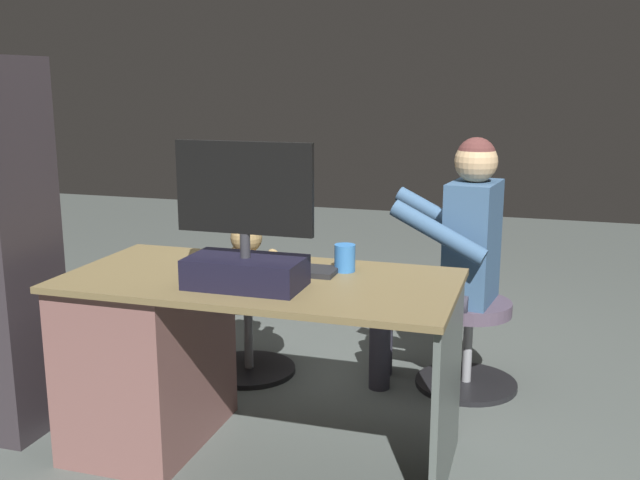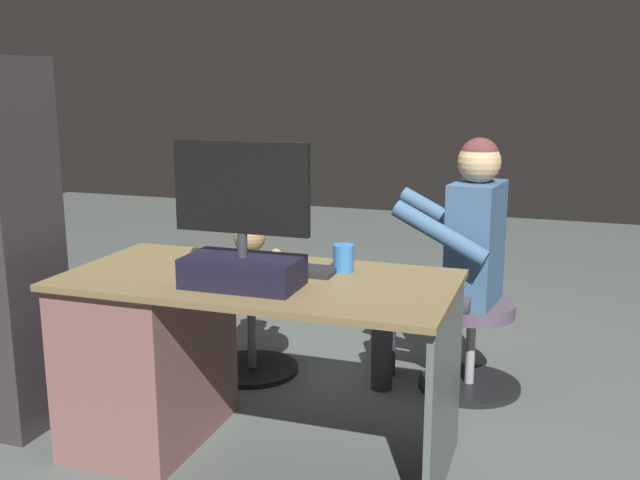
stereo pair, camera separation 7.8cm
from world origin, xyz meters
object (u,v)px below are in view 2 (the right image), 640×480
(computer_mouse, at_px, (217,259))
(person, at_px, (456,247))
(visitor_chair, at_px, (471,339))
(keyboard, at_px, (281,268))
(teddy_bear, at_px, (251,258))
(office_chair_teddy, at_px, (252,323))
(monitor, at_px, (243,246))
(desk, at_px, (171,350))
(tv_remote, at_px, (206,275))
(cup, at_px, (344,258))

(computer_mouse, distance_m, person, 1.11)
(visitor_chair, bearing_deg, person, 7.91)
(keyboard, distance_m, visitor_chair, 1.11)
(teddy_bear, bearing_deg, office_chair_teddy, 90.00)
(visitor_chair, xyz_separation_m, person, (0.09, 0.01, 0.44))
(monitor, bearing_deg, computer_mouse, -48.42)
(monitor, height_order, office_chair_teddy, monitor)
(monitor, xyz_separation_m, office_chair_teddy, (0.37, -0.87, -0.60))
(office_chair_teddy, bearing_deg, computer_mouse, 102.21)
(desk, height_order, keyboard, keyboard)
(monitor, bearing_deg, keyboard, -101.22)
(monitor, distance_m, person, 1.18)
(keyboard, bearing_deg, desk, 14.05)
(keyboard, bearing_deg, computer_mouse, -5.83)
(tv_remote, relative_size, office_chair_teddy, 0.33)
(desk, relative_size, tv_remote, 9.63)
(monitor, bearing_deg, desk, -18.68)
(monitor, bearing_deg, person, -120.72)
(desk, height_order, teddy_bear, teddy_bear)
(desk, distance_m, keyboard, 0.56)
(office_chair_teddy, xyz_separation_m, person, (-0.96, -0.13, 0.43))
(teddy_bear, xyz_separation_m, person, (-0.96, -0.12, 0.10))
(keyboard, distance_m, cup, 0.24)
(tv_remote, xyz_separation_m, office_chair_teddy, (0.18, -0.80, -0.47))
(cup, bearing_deg, tv_remote, 27.81)
(tv_remote, distance_m, visitor_chair, 1.37)
(desk, xyz_separation_m, visitor_chair, (-1.06, -0.89, -0.14))
(keyboard, bearing_deg, office_chair_teddy, -56.80)
(monitor, distance_m, tv_remote, 0.24)
(computer_mouse, bearing_deg, teddy_bear, -78.03)
(visitor_chair, bearing_deg, teddy_bear, 7.23)
(monitor, distance_m, keyboard, 0.28)
(tv_remote, distance_m, teddy_bear, 0.85)
(monitor, distance_m, computer_mouse, 0.38)
(computer_mouse, height_order, cup, cup)
(keyboard, xyz_separation_m, person, (-0.55, -0.77, -0.04))
(tv_remote, relative_size, teddy_bear, 0.42)
(tv_remote, relative_size, person, 0.13)
(tv_remote, bearing_deg, person, -135.13)
(cup, bearing_deg, office_chair_teddy, -41.31)
(monitor, relative_size, computer_mouse, 5.30)
(person, bearing_deg, cup, 65.07)
(cup, relative_size, office_chair_teddy, 0.23)
(cup, bearing_deg, keyboard, 17.30)
(computer_mouse, xyz_separation_m, office_chair_teddy, (0.13, -0.60, -0.48))
(cup, xyz_separation_m, office_chair_teddy, (0.64, -0.56, -0.51))
(keyboard, distance_m, computer_mouse, 0.28)
(monitor, relative_size, tv_remote, 3.39)
(computer_mouse, relative_size, office_chair_teddy, 0.21)
(office_chair_teddy, bearing_deg, cup, 138.69)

